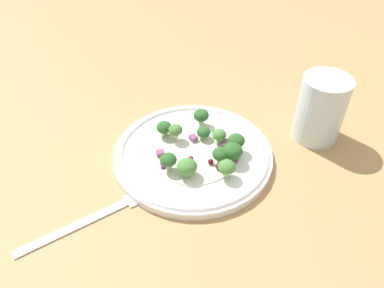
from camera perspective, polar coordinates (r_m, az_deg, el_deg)
ground_plane at (r=59.44cm, az=0.59°, el=-2.16°), size 180.00×180.00×2.00cm
plate at (r=57.58cm, az=0.00°, el=-1.37°), size 24.18×24.18×1.70cm
dressing_pool at (r=57.28cm, az=0.00°, el=-1.05°), size 14.03×14.03×0.20cm
broccoli_floret_0 at (r=58.88cm, az=1.39°, el=1.88°), size 2.10×2.10×2.13cm
broccoli_floret_1 at (r=58.20cm, az=-2.34°, el=2.31°), size 2.18×2.18×2.21cm
broccoli_floret_2 at (r=52.40cm, az=-0.77°, el=-3.51°), size 2.87×2.87×2.91cm
broccoli_floret_3 at (r=54.37cm, az=4.34°, el=-1.57°), size 2.43×2.43×2.46cm
broccoli_floret_4 at (r=52.43cm, az=5.28°, el=-3.55°), size 2.50×2.50×2.53cm
broccoli_floret_5 at (r=54.82cm, az=6.13°, el=-1.14°), size 2.98×2.98×3.02cm
broccoli_floret_6 at (r=57.81cm, az=4.15°, el=1.37°), size 2.19×2.19×2.21cm
broccoli_floret_7 at (r=53.09cm, az=-3.61°, el=-2.45°), size 2.39×2.39×2.42cm
broccoli_floret_8 at (r=59.00cm, az=-4.29°, el=2.44°), size 2.41×2.41×2.44cm
broccoli_floret_9 at (r=60.96cm, az=1.40°, el=4.30°), size 2.51×2.51×2.54cm
broccoli_floret_10 at (r=56.30cm, az=6.70°, el=0.46°), size 2.60×2.60×2.64cm
cranberry_0 at (r=54.08cm, az=3.95°, el=-3.36°), size 0.83×0.83×0.83cm
cranberry_1 at (r=54.79cm, az=-0.18°, el=-2.23°), size 0.80×0.80×0.80cm
cranberry_2 at (r=54.87cm, az=2.84°, el=-2.70°), size 0.84×0.84×0.84cm
onion_bit_0 at (r=56.35cm, az=-4.84°, el=-1.31°), size 1.55×1.55×0.58cm
onion_bit_1 at (r=58.10cm, az=5.00°, el=0.22°), size 1.52×1.18×0.59cm
onion_bit_2 at (r=54.82cm, az=-4.15°, el=-3.22°), size 1.57×1.58×0.57cm
onion_bit_3 at (r=55.43cm, az=6.30°, el=-2.66°), size 1.47×1.26×0.47cm
onion_bit_4 at (r=58.73cm, az=0.19°, el=0.99°), size 1.44×1.49×0.54cm
fork at (r=51.75cm, az=-14.40°, el=-10.56°), size 17.30×10.26×0.50cm
water_glass at (r=62.12cm, az=18.92°, el=5.06°), size 7.41×7.41×10.73cm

